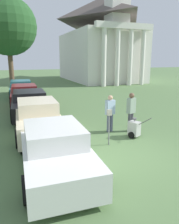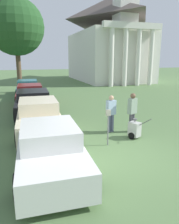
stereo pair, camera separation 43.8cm
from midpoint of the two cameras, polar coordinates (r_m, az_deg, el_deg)
ground_plane at (r=7.81m, az=7.87°, el=-11.01°), size 120.00×120.00×0.00m
parked_car_white at (r=6.70m, az=-11.24°, el=-9.33°), size 2.07×4.73×1.42m
parked_car_cream at (r=9.91m, az=-14.65°, el=-1.55°), size 2.07×4.74×1.54m
parked_car_black at (r=13.34m, az=-16.37°, el=2.18°), size 2.25×5.24×1.45m
parked_car_maroon at (r=16.72m, az=-17.37°, el=4.31°), size 2.18×5.24×1.41m
parked_car_teal at (r=20.23m, az=-18.05°, el=5.81°), size 2.13×5.21×1.40m
parking_meter at (r=8.27m, az=3.67°, el=-2.28°), size 0.18×0.09×1.40m
person_worker at (r=9.82m, az=4.13°, el=0.19°), size 0.46×0.31×1.68m
person_supervisor at (r=9.95m, az=9.57°, el=0.62°), size 0.47×0.37×1.78m
equipment_cart at (r=9.38m, az=10.30°, el=-4.26°), size 0.62×0.97×1.00m
church at (r=33.74m, az=2.39°, el=19.12°), size 8.89×15.27×24.78m
shade_tree at (r=22.36m, az=-21.18°, el=20.15°), size 5.20×5.20×8.67m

